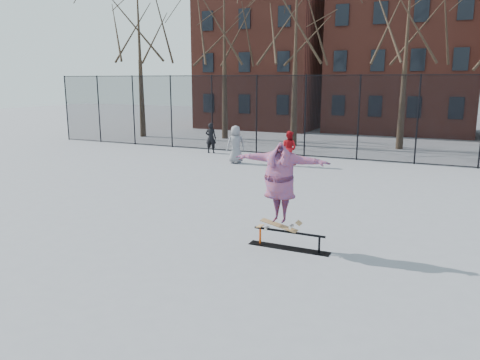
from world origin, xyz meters
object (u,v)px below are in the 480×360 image
at_px(bystander_grey, 236,144).
at_px(skater, 280,186).
at_px(skate_rail, 289,242).
at_px(bystander_black, 211,138).
at_px(bystander_red, 289,148).
at_px(skateboard, 279,227).

bearing_deg(bystander_grey, skater, 83.55).
bearing_deg(skate_rail, bystander_grey, 121.72).
bearing_deg(skate_rail, bystander_black, 125.52).
distance_m(skate_rail, bystander_black, 14.44).
bearing_deg(bystander_black, skater, 112.95).
bearing_deg(bystander_red, skateboard, 119.92).
relative_size(skater, bystander_grey, 1.28).
relative_size(bystander_grey, bystander_red, 1.12).
relative_size(bystander_grey, bystander_black, 1.10).
bearing_deg(bystander_grey, bystander_red, 155.03).
relative_size(skateboard, bystander_black, 0.59).
bearing_deg(skateboard, bystander_black, 124.73).
height_order(bystander_grey, bystander_black, bystander_grey).
relative_size(skater, bystander_black, 1.41).
bearing_deg(bystander_black, bystander_red, 149.00).
xyz_separation_m(skate_rail, skater, (-0.24, 0.00, 1.26)).
height_order(skate_rail, skateboard, skateboard).
bearing_deg(skate_rail, skater, 180.00).
bearing_deg(bystander_grey, skate_rail, 84.61).
height_order(skater, bystander_red, skater).
bearing_deg(bystander_grey, skateboard, 83.55).
height_order(bystander_black, bystander_red, bystander_black).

